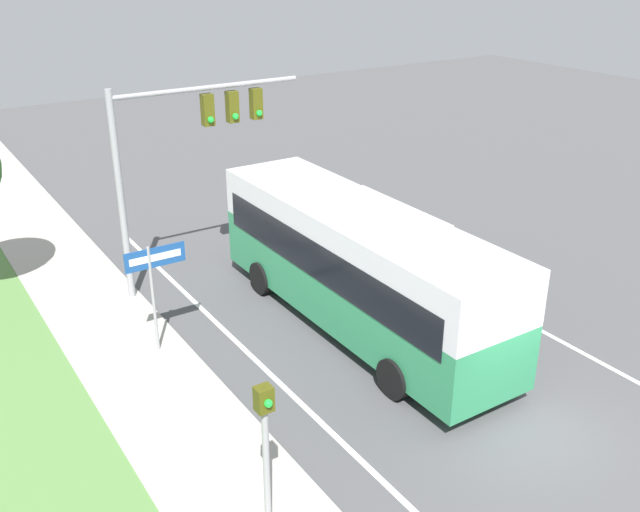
% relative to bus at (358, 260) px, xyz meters
% --- Properties ---
extents(ground_plane, '(80.00, 80.00, 0.00)m').
position_rel_bus_xyz_m(ground_plane, '(0.45, -5.30, -1.97)').
color(ground_plane, '#4C4C4F').
extents(lane_divider_near, '(0.14, 30.00, 0.01)m').
position_rel_bus_xyz_m(lane_divider_near, '(-3.15, -5.30, -1.97)').
color(lane_divider_near, silver).
rests_on(lane_divider_near, ground_plane).
extents(lane_divider_far, '(0.14, 30.00, 0.01)m').
position_rel_bus_xyz_m(lane_divider_far, '(4.05, -5.30, -1.97)').
color(lane_divider_far, silver).
rests_on(lane_divider_far, ground_plane).
extents(bus, '(2.70, 10.22, 3.60)m').
position_rel_bus_xyz_m(bus, '(0.00, 0.00, 0.00)').
color(bus, '#2D8956').
rests_on(bus, ground_plane).
extents(signal_gantry, '(5.77, 0.41, 6.14)m').
position_rel_bus_xyz_m(signal_gantry, '(-2.59, 4.88, 2.52)').
color(signal_gantry, '#939399').
rests_on(signal_gantry, ground_plane).
extents(pedestrian_signal, '(0.28, 0.34, 3.16)m').
position_rel_bus_xyz_m(pedestrian_signal, '(-5.71, -5.33, 0.18)').
color(pedestrian_signal, '#939399').
rests_on(pedestrian_signal, ground_plane).
extents(street_sign, '(1.54, 0.08, 2.95)m').
position_rel_bus_xyz_m(street_sign, '(-4.97, 1.61, 0.17)').
color(street_sign, '#939399').
rests_on(street_sign, ground_plane).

